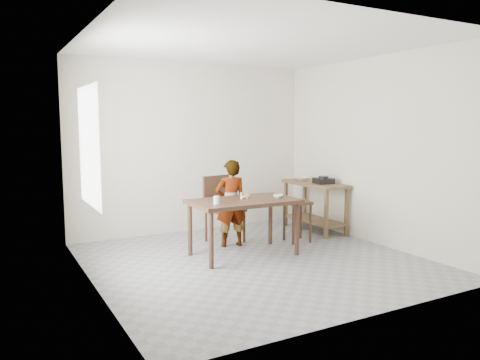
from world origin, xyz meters
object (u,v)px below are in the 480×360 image
dining_table (244,228)px  dining_chair (225,209)px  prep_counter (315,206)px  child (231,203)px  stool (297,221)px

dining_table → dining_chair: 0.77m
prep_counter → child: bearing=-173.0°
prep_counter → dining_chair: (-1.61, 0.06, 0.09)m
dining_chair → stool: (0.95, -0.50, -0.18)m
child → stool: size_ratio=2.03×
prep_counter → dining_chair: size_ratio=1.23×
dining_table → prep_counter: size_ratio=1.17×
prep_counter → child: (-1.65, -0.20, 0.22)m
prep_counter → child: 1.68m
child → dining_chair: size_ratio=1.27×
prep_counter → stool: (-0.67, -0.44, -0.10)m
dining_chair → stool: bearing=-39.6°
child → prep_counter: bearing=-163.7°
dining_table → prep_counter: (1.72, 0.70, 0.03)m
dining_table → stool: 1.09m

